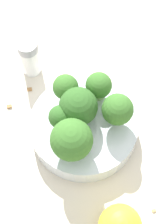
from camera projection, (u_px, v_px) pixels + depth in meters
The scene contains 12 objects.
ground_plane at pixel (84, 132), 0.56m from camera, with size 3.00×3.00×0.00m, color beige.
bowl at pixel (84, 128), 0.54m from camera, with size 0.15×0.15×0.03m, color silver.
broccoli_floret_0 at pixel (99, 86), 0.52m from camera, with size 0.04×0.04×0.05m.
broccoli_floret_1 at pixel (78, 107), 0.50m from camera, with size 0.05×0.05×0.06m.
broccoli_floret_2 at pixel (117, 110), 0.50m from camera, with size 0.04×0.04×0.06m.
broccoli_floret_3 at pixel (60, 118), 0.50m from camera, with size 0.03×0.03×0.04m.
broccoli_floret_4 at pixel (66, 88), 0.52m from camera, with size 0.04×0.04×0.05m.
broccoli_floret_5 at pixel (72, 140), 0.48m from camera, with size 0.06×0.06×0.07m.
pepper_shaker at pixel (30, 57), 0.58m from camera, with size 0.03×0.03×0.07m.
almond_crumb_0 at pixel (154, 210), 0.50m from camera, with size 0.01×0.00×0.01m, color tan.
almond_crumb_2 at pixel (9, 106), 0.57m from camera, with size 0.01×0.01×0.01m, color olive.
almond_crumb_3 at pixel (29, 89), 0.59m from camera, with size 0.01×0.00×0.01m, color olive.
Camera 1 is at (-0.04, 0.22, 0.51)m, focal length 60.00 mm.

